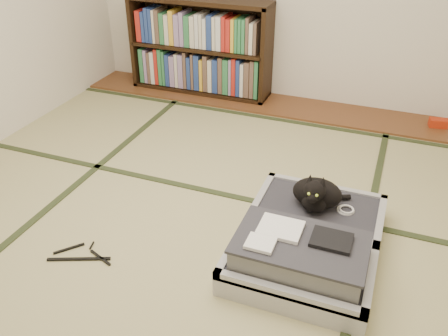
% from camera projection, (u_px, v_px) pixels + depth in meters
% --- Properties ---
extents(floor, '(4.50, 4.50, 0.00)m').
position_uv_depth(floor, '(197.00, 228.00, 2.97)').
color(floor, tan).
rests_on(floor, ground).
extents(wood_strip, '(4.00, 0.50, 0.02)m').
position_uv_depth(wood_strip, '(281.00, 105.00, 4.56)').
color(wood_strip, brown).
rests_on(wood_strip, ground).
extents(red_item, '(0.16, 0.11, 0.07)m').
position_uv_depth(red_item, '(438.00, 123.00, 4.13)').
color(red_item, '#B92A0E').
rests_on(red_item, wood_strip).
extents(tatami_borders, '(4.00, 4.50, 0.01)m').
position_uv_depth(tatami_borders, '(225.00, 186.00, 3.36)').
color(tatami_borders, '#2D381E').
rests_on(tatami_borders, ground).
extents(bookcase, '(1.40, 0.32, 0.92)m').
position_uv_depth(bookcase, '(200.00, 49.00, 4.65)').
color(bookcase, black).
rests_on(bookcase, wood_strip).
extents(suitcase, '(0.77, 1.03, 0.30)m').
position_uv_depth(suitcase, '(307.00, 243.00, 2.68)').
color(suitcase, '#B0B0B5').
rests_on(suitcase, floor).
extents(cat, '(0.34, 0.35, 0.28)m').
position_uv_depth(cat, '(317.00, 194.00, 2.84)').
color(cat, black).
rests_on(cat, suitcase).
extents(cable_coil, '(0.11, 0.11, 0.03)m').
position_uv_depth(cable_coil, '(346.00, 210.00, 2.86)').
color(cable_coil, white).
rests_on(cable_coil, suitcase).
extents(hanger, '(0.37, 0.24, 0.01)m').
position_uv_depth(hanger, '(82.00, 256.00, 2.73)').
color(hanger, black).
rests_on(hanger, floor).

